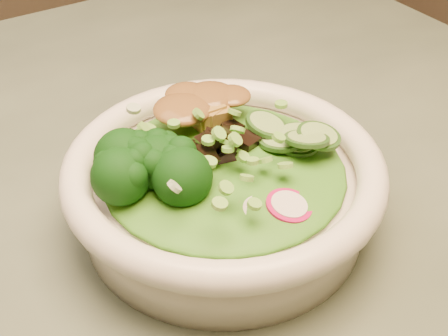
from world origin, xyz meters
TOP-DOWN VIEW (x-y plane):
  - salad_bowl at (0.17, -0.07)m, footprint 0.24×0.24m
  - lettuce_bed at (0.17, -0.07)m, footprint 0.18×0.18m
  - broccoli_florets at (0.11, -0.06)m, footprint 0.09×0.09m
  - radish_slices at (0.16, -0.13)m, footprint 0.10×0.07m
  - cucumber_slices at (0.23, -0.08)m, footprint 0.08×0.08m
  - mushroom_heap at (0.17, -0.06)m, footprint 0.08×0.08m
  - tofu_cubes at (0.18, -0.01)m, footprint 0.10×0.08m
  - peanut_sauce at (0.18, -0.01)m, footprint 0.06×0.05m
  - scallion_garnish at (0.17, -0.07)m, footprint 0.17×0.17m

SIDE VIEW (x-z plane):
  - salad_bowl at x=0.17m, z-range 0.75..0.82m
  - lettuce_bed at x=0.17m, z-range 0.79..0.82m
  - radish_slices at x=0.16m, z-range 0.80..0.82m
  - cucumber_slices at x=0.23m, z-range 0.80..0.83m
  - tofu_cubes at x=0.18m, z-range 0.80..0.83m
  - mushroom_heap at x=0.17m, z-range 0.80..0.83m
  - broccoli_florets at x=0.11m, z-range 0.80..0.84m
  - scallion_garnish at x=0.17m, z-range 0.81..0.84m
  - peanut_sauce at x=0.18m, z-range 0.82..0.83m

